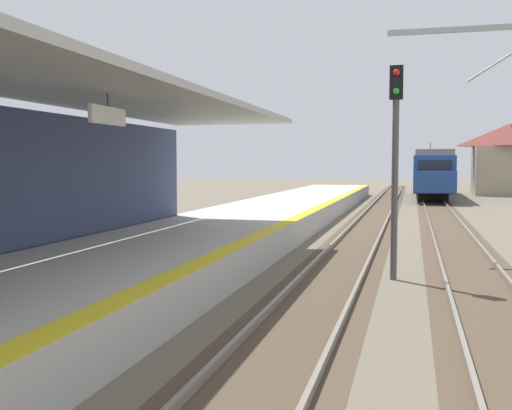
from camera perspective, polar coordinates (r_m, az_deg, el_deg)
The scene contains 6 objects.
station_platform at distance 16.11m, azimuth -8.48°, elevation -4.65°, with size 5.00×80.00×0.91m.
track_pair_nearest_platform at distance 18.95m, azimuth 8.83°, elevation -4.59°, with size 2.34×120.00×0.16m.
track_pair_middle at distance 18.91m, azimuth 19.17°, elevation -4.78°, with size 2.34×120.00×0.16m.
approaching_train at distance 52.36m, azimuth 16.35°, elevation 3.08°, with size 2.93×19.60×4.76m.
rail_signal_post at distance 14.94m, azimuth 13.13°, elevation 5.17°, with size 0.32×0.34×5.20m.
distant_trackside_house at distance 58.16m, azimuth 22.97°, elevation 4.14°, with size 6.60×5.28×6.40m.
Camera 1 is at (3.78, 1.36, 2.86)m, focal length 41.99 mm.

